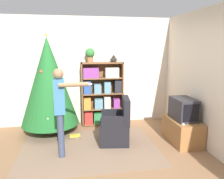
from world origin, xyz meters
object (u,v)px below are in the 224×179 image
(television, at_px, (184,109))
(christmas_tree, at_px, (49,81))
(armchair, at_px, (116,127))
(potted_plant, at_px, (90,54))
(standing_person, at_px, (60,105))
(bookshelf, at_px, (102,96))
(table_lamp, at_px, (114,58))

(television, bearing_deg, christmas_tree, 160.02)
(armchair, height_order, potted_plant, potted_plant)
(television, height_order, standing_person, standing_person)
(television, xyz_separation_m, armchair, (-1.31, 0.19, -0.37))
(bookshelf, distance_m, television, 1.96)
(standing_person, bearing_deg, bookshelf, 144.90)
(standing_person, xyz_separation_m, table_lamp, (1.19, 1.45, 0.73))
(armchair, bearing_deg, christmas_tree, -111.67)
(television, bearing_deg, armchair, 171.62)
(television, distance_m, standing_person, 2.37)
(bookshelf, xyz_separation_m, christmas_tree, (-1.18, -0.34, 0.44))
(standing_person, xyz_separation_m, potted_plant, (0.63, 1.45, 0.82))
(potted_plant, relative_size, table_lamp, 1.64)
(bookshelf, distance_m, standing_person, 1.70)
(armchair, xyz_separation_m, standing_person, (-1.04, -0.33, 0.58))
(christmas_tree, height_order, table_lamp, christmas_tree)
(armchair, relative_size, potted_plant, 2.80)
(armchair, bearing_deg, table_lamp, -179.34)
(potted_plant, xyz_separation_m, table_lamp, (0.56, 0.00, -0.09))
(potted_plant, height_order, table_lamp, potted_plant)
(television, relative_size, potted_plant, 1.79)
(television, relative_size, standing_person, 0.38)
(bookshelf, height_order, armchair, bookshelf)
(christmas_tree, relative_size, armchair, 2.36)
(potted_plant, bearing_deg, christmas_tree, -159.35)
(bookshelf, distance_m, table_lamp, 0.96)
(christmas_tree, bearing_deg, bookshelf, 15.90)
(table_lamp, bearing_deg, potted_plant, 180.00)
(christmas_tree, distance_m, standing_person, 1.17)
(christmas_tree, distance_m, potted_plant, 1.14)
(christmas_tree, xyz_separation_m, table_lamp, (1.49, 0.35, 0.48))
(standing_person, distance_m, potted_plant, 1.78)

